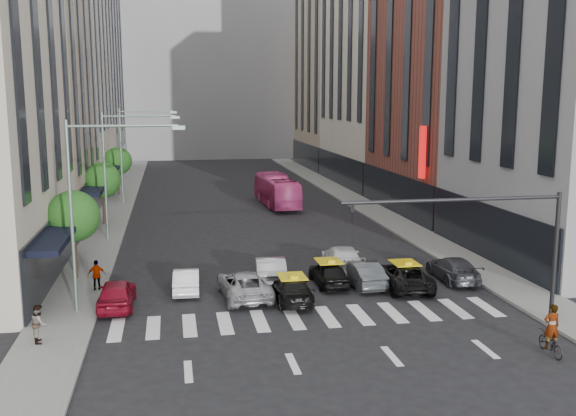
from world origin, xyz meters
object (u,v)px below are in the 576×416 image
car_white_front (186,280)px  streetlamp_mid (118,159)px  pedestrian_near (39,323)px  streetlamp_near (92,190)px  taxi_center (329,273)px  bus (277,191)px  pedestrian_far (97,275)px  car_red (117,293)px  taxi_left (292,289)px  motorcycle (550,343)px  streetlamp_far (131,143)px

car_white_front → streetlamp_mid: bearing=-69.8°
pedestrian_near → streetlamp_mid: bearing=-15.1°
streetlamp_near → pedestrian_near: bearing=-117.0°
streetlamp_near → taxi_center: streetlamp_near is taller
bus → pedestrian_far: (-13.79, -25.51, -0.50)m
streetlamp_mid → car_red: bearing=-86.9°
car_red → taxi_center: 11.25m
car_white_front → taxi_center: (7.68, -0.23, 0.04)m
streetlamp_near → taxi_left: streetlamp_near is taller
pedestrian_far → motorcycle: bearing=144.4°
bus → pedestrian_far: bearing=59.0°
pedestrian_near → pedestrian_far: bearing=-21.9°
streetlamp_near → streetlamp_mid: (0.00, 16.00, 0.00)m
taxi_center → bus: bearing=-94.2°
streetlamp_mid → car_white_front: size_ratio=2.36×
bus → pedestrian_near: bearing=62.2°
streetlamp_mid → pedestrian_near: streetlamp_mid is taller
streetlamp_far → pedestrian_near: size_ratio=5.64×
streetlamp_far → car_white_front: (4.26, -29.30, -5.28)m
streetlamp_far → car_white_front: 30.07m
streetlamp_near → car_red: streetlamp_near is taller
bus → streetlamp_far: bearing=-15.8°
pedestrian_near → pedestrian_far: 7.27m
motorcycle → pedestrian_near: 20.78m
pedestrian_near → car_white_front: bearing=-53.3°
streetlamp_mid → streetlamp_far: same height
taxi_center → streetlamp_near: bearing=10.7°
motorcycle → pedestrian_far: 22.10m
bus → pedestrian_far: 29.00m
streetlamp_far → taxi_center: 32.28m
streetlamp_far → taxi_left: size_ratio=2.05×
motorcycle → pedestrian_near: (-20.24, 4.68, 0.48)m
motorcycle → pedestrian_far: bearing=-29.0°
taxi_center → motorcycle: bearing=119.3°
streetlamp_near → pedestrian_far: streetlamp_near is taller
motorcycle → pedestrian_near: pedestrian_near is taller
streetlamp_near → bus: (13.43, 28.86, -4.45)m
streetlamp_near → streetlamp_far: (0.00, 32.00, 0.00)m
taxi_left → streetlamp_far: bearing=-71.5°
car_white_front → taxi_left: 5.81m
car_white_front → streetlamp_near: bearing=34.8°
taxi_left → pedestrian_far: bearing=-16.5°
streetlamp_mid → bus: (13.43, 12.86, -4.45)m
streetlamp_far → pedestrian_far: 29.08m
streetlamp_near → taxi_left: (9.44, 0.06, -5.27)m
streetlamp_mid → taxi_center: bearing=-48.6°
bus → pedestrian_near: 36.05m
streetlamp_mid → motorcycle: streetlamp_mid is taller
motorcycle → pedestrian_far: pedestrian_far is taller
streetlamp_near → streetlamp_mid: same height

